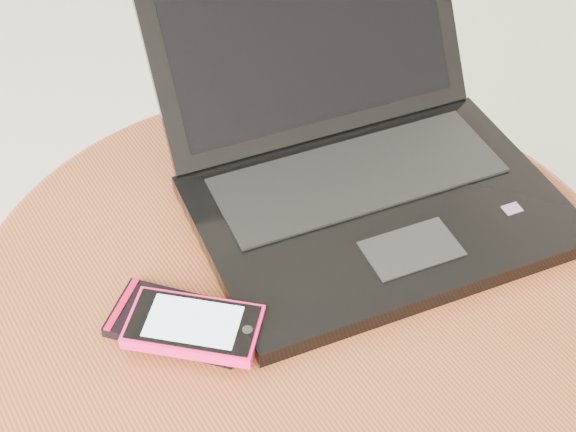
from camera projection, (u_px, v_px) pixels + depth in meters
table at (302, 357)px, 0.91m from camera, size 0.66×0.66×0.53m
laptop at (358, 159)px, 0.91m from camera, size 0.41×0.42×0.21m
phone_black at (179, 322)px, 0.79m from camera, size 0.13×0.14×0.01m
phone_pink at (194, 326)px, 0.77m from camera, size 0.13×0.13×0.01m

